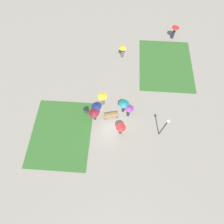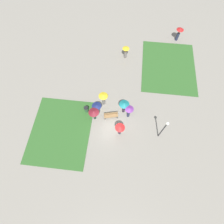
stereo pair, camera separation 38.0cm
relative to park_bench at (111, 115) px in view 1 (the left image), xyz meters
name	(u,v)px [view 1 (the left image)]	position (x,y,z in m)	size (l,w,h in m)	color
ground_plane	(113,125)	(0.31, -0.99, -0.46)	(90.00, 90.00, 0.00)	gray
lawn_patch_near	(61,133)	(-5.42, -2.38, -0.43)	(6.56, 8.04, 0.06)	#2D5B26
lawn_patch_far	(166,65)	(6.89, 8.26, -0.43)	(7.07, 8.81, 0.06)	#2D5B26
park_bench	(111,115)	(0.00, 0.00, 0.00)	(1.67, 0.79, 0.90)	brown
lamp_post	(165,126)	(5.46, -1.73, 2.05)	(0.32, 0.32, 3.84)	#2D2D30
trash_bin	(86,110)	(-2.93, 0.42, -0.01)	(0.52, 0.52, 0.90)	#335638
crowd_person_purple	(129,110)	(1.97, 0.36, 0.92)	(0.96, 0.96, 1.96)	#282D47
crowd_person_teal	(124,105)	(1.37, 0.89, 1.08)	(1.13, 1.13, 1.99)	#2D2333
crowd_person_maroon	(94,113)	(-1.83, -0.37, 0.99)	(1.17, 1.17, 1.81)	#1E3328
crowd_person_navy	(97,108)	(-1.64, 0.46, 0.70)	(1.08, 1.08, 1.70)	slate
crowd_person_yellow	(103,98)	(-1.06, 1.69, 0.94)	(1.04, 1.04, 1.99)	slate
crowd_person_red	(121,128)	(1.16, -1.84, 0.93)	(1.03, 1.03, 1.88)	#2D2333
lone_walker_far_path	(175,30)	(8.17, 13.52, 0.89)	(1.00, 1.00, 2.01)	#282D47
lone_walker_mid_plaza	(123,51)	(0.92, 9.32, 0.65)	(0.91, 0.91, 1.77)	slate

